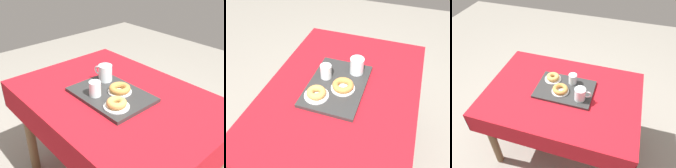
{
  "view_description": "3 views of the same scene",
  "coord_description": "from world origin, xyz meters",
  "views": [
    {
      "loc": [
        0.95,
        -0.88,
        1.49
      ],
      "look_at": [
        -0.02,
        -0.02,
        0.79
      ],
      "focal_mm": 42.36,
      "sensor_mm": 36.0,
      "label": 1
    },
    {
      "loc": [
        0.92,
        0.29,
        1.64
      ],
      "look_at": [
        0.01,
        -0.02,
        0.76
      ],
      "focal_mm": 37.36,
      "sensor_mm": 36.0,
      "label": 2
    },
    {
      "loc": [
        -0.38,
        1.16,
        1.92
      ],
      "look_at": [
        -0.0,
        -0.04,
        0.78
      ],
      "focal_mm": 34.67,
      "sensor_mm": 36.0,
      "label": 3
    }
  ],
  "objects": [
    {
      "name": "sugar_donut_left",
      "position": [
        0.01,
        0.01,
        0.77
      ],
      "size": [
        0.12,
        0.12,
        0.03
      ],
      "primitive_type": "torus",
      "color": "#BC7F3D",
      "rests_on": "donut_plate_left"
    },
    {
      "name": "serving_tray",
      "position": [
        -0.01,
        -0.03,
        0.74
      ],
      "size": [
        0.45,
        0.32,
        0.02
      ],
      "primitive_type": "cube",
      "color": "#2D2D2D",
      "rests_on": "dining_table"
    },
    {
      "name": "donut_plate_right",
      "position": [
        0.11,
        -0.11,
        0.75
      ],
      "size": [
        0.13,
        0.13,
        0.01
      ],
      "primitive_type": "cylinder",
      "color": "white",
      "rests_on": "serving_tray"
    },
    {
      "name": "sugar_donut_right",
      "position": [
        0.11,
        -0.11,
        0.77
      ],
      "size": [
        0.11,
        0.11,
        0.04
      ],
      "primitive_type": "torus",
      "color": "tan",
      "rests_on": "donut_plate_right"
    },
    {
      "name": "donut_plate_left",
      "position": [
        0.01,
        0.01,
        0.75
      ],
      "size": [
        0.13,
        0.13,
        0.01
      ],
      "primitive_type": "cylinder",
      "color": "white",
      "rests_on": "serving_tray"
    },
    {
      "name": "water_glass_near",
      "position": [
        -0.05,
        -0.11,
        0.78
      ],
      "size": [
        0.07,
        0.07,
        0.08
      ],
      "color": "white",
      "rests_on": "serving_tray"
    },
    {
      "name": "dining_table",
      "position": [
        0.0,
        0.0,
        0.63
      ],
      "size": [
        1.21,
        0.86,
        0.73
      ],
      "color": "#A8141E",
      "rests_on": "ground"
    },
    {
      "name": "tea_mug_left",
      "position": [
        -0.15,
        0.04,
        0.79
      ],
      "size": [
        0.13,
        0.08,
        0.1
      ],
      "color": "white",
      "rests_on": "serving_tray"
    }
  ]
}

